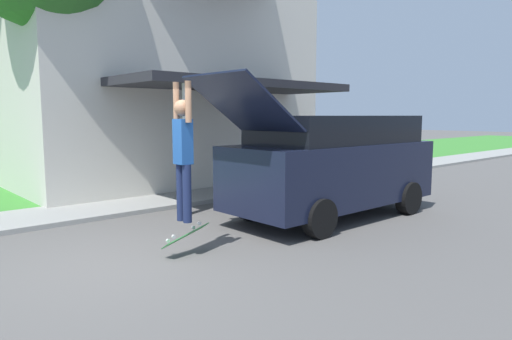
{
  "coord_description": "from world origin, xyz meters",
  "views": [
    {
      "loc": [
        6.12,
        -2.79,
        2.12
      ],
      "look_at": [
        0.24,
        2.44,
        1.17
      ],
      "focal_mm": 32.0,
      "sensor_mm": 36.0,
      "label": 1
    }
  ],
  "objects": [
    {
      "name": "skateboard",
      "position": [
        0.33,
        0.92,
        0.3
      ],
      "size": [
        0.31,
        0.82,
        0.33
      ],
      "color": "#337F3D",
      "rests_on": "ground_plane"
    },
    {
      "name": "ground_plane",
      "position": [
        0.0,
        0.0,
        0.0
      ],
      "size": [
        120.0,
        120.0,
        0.0
      ],
      "primitive_type": "plane",
      "color": "#54514F"
    },
    {
      "name": "sidewalk",
      "position": [
        -3.6,
        6.0,
        0.05
      ],
      "size": [
        1.8,
        80.0,
        0.1
      ],
      "color": "gray",
      "rests_on": "ground_plane"
    },
    {
      "name": "house",
      "position": [
        -8.39,
        4.71,
        4.59
      ],
      "size": [
        11.17,
        9.63,
        8.69
      ],
      "color": "beige",
      "rests_on": "lawn"
    },
    {
      "name": "suv_parked",
      "position": [
        0.18,
        4.63,
        1.14
      ],
      "size": [
        2.07,
        5.44,
        2.79
      ],
      "color": "black",
      "rests_on": "ground_plane"
    },
    {
      "name": "lawn",
      "position": [
        -8.0,
        6.0,
        0.04
      ],
      "size": [
        10.0,
        80.0,
        0.08
      ],
      "color": "#387F2D",
      "rests_on": "ground_plane"
    },
    {
      "name": "skateboarder",
      "position": [
        0.43,
        0.84,
        1.62
      ],
      "size": [
        0.41,
        0.24,
        2.06
      ],
      "color": "#192347",
      "rests_on": "ground_plane"
    }
  ]
}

